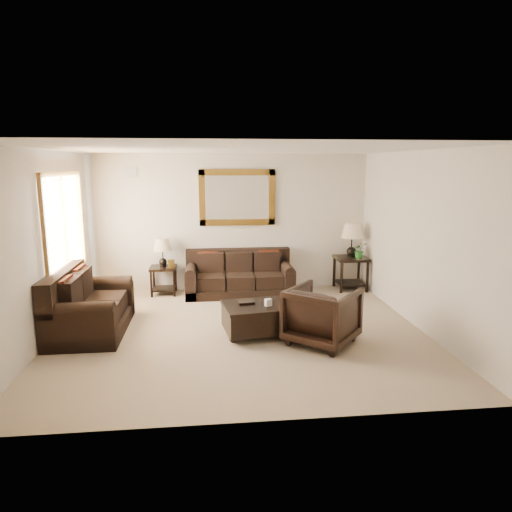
{
  "coord_description": "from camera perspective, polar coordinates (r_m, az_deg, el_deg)",
  "views": [
    {
      "loc": [
        -0.47,
        -6.55,
        2.48
      ],
      "look_at": [
        0.31,
        0.6,
        1.04
      ],
      "focal_mm": 32.0,
      "sensor_mm": 36.0,
      "label": 1
    }
  ],
  "objects": [
    {
      "name": "coffee_table",
      "position": [
        6.82,
        1.85,
        -7.39
      ],
      "size": [
        1.48,
        0.94,
        0.59
      ],
      "rotation": [
        0.0,
        0.0,
        0.15
      ],
      "color": "black",
      "rests_on": "room"
    },
    {
      "name": "window",
      "position": [
        7.83,
        -22.76,
        3.61
      ],
      "size": [
        0.07,
        1.96,
        1.66
      ],
      "color": "white",
      "rests_on": "room"
    },
    {
      "name": "end_table_right",
      "position": [
        9.3,
        11.85,
        1.17
      ],
      "size": [
        0.61,
        0.61,
        1.35
      ],
      "color": "black",
      "rests_on": "room"
    },
    {
      "name": "sofa",
      "position": [
        8.93,
        -2.12,
        -2.78
      ],
      "size": [
        2.07,
        0.89,
        0.85
      ],
      "color": "black",
      "rests_on": "room"
    },
    {
      "name": "armchair",
      "position": [
        6.5,
        8.3,
        -7.03
      ],
      "size": [
        1.19,
        1.18,
        0.89
      ],
      "primitive_type": "imported",
      "rotation": [
        0.0,
        0.0,
        2.43
      ],
      "color": "black",
      "rests_on": "floor"
    },
    {
      "name": "potted_plant",
      "position": [
        9.26,
        12.83,
        0.51
      ],
      "size": [
        0.33,
        0.36,
        0.24
      ],
      "primitive_type": "imported",
      "rotation": [
        0.0,
        0.0,
        -0.18
      ],
      "color": "#20581E",
      "rests_on": "end_table_right"
    },
    {
      "name": "mirror",
      "position": [
        9.06,
        -2.36,
        7.31
      ],
      "size": [
        1.5,
        0.06,
        1.1
      ],
      "color": "#49250E",
      "rests_on": "room"
    },
    {
      "name": "end_table_left",
      "position": [
        8.97,
        -11.56,
        -0.23
      ],
      "size": [
        0.5,
        0.5,
        1.1
      ],
      "color": "black",
      "rests_on": "room"
    },
    {
      "name": "room",
      "position": [
        6.66,
        -2.09,
        1.54
      ],
      "size": [
        5.51,
        5.01,
        2.71
      ],
      "color": "gray",
      "rests_on": "ground"
    },
    {
      "name": "loveseat",
      "position": [
        7.35,
        -20.38,
        -6.25
      ],
      "size": [
        1.01,
        1.7,
        0.95
      ],
      "rotation": [
        0.0,
        0.0,
        1.57
      ],
      "color": "black",
      "rests_on": "room"
    },
    {
      "name": "air_vent",
      "position": [
        9.14,
        -15.46,
        10.09
      ],
      "size": [
        0.25,
        0.02,
        0.18
      ],
      "primitive_type": "cube",
      "color": "#999999",
      "rests_on": "room"
    }
  ]
}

